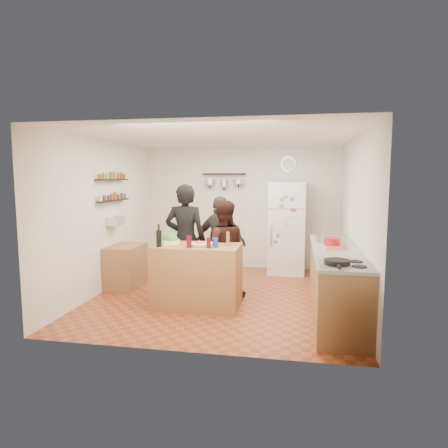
% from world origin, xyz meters
% --- Properties ---
extents(room_shell, '(4.20, 4.20, 4.20)m').
position_xyz_m(room_shell, '(0.00, 0.39, 1.25)').
color(room_shell, brown).
rests_on(room_shell, ground).
extents(prep_island, '(1.25, 0.72, 0.91)m').
position_xyz_m(prep_island, '(-0.28, -0.55, 0.46)').
color(prep_island, '#A0643A').
rests_on(prep_island, floor).
extents(pizza_board, '(0.42, 0.34, 0.02)m').
position_xyz_m(pizza_board, '(-0.20, -0.57, 0.92)').
color(pizza_board, brown).
rests_on(pizza_board, prep_island).
extents(pizza, '(0.34, 0.34, 0.02)m').
position_xyz_m(pizza, '(-0.20, -0.57, 0.94)').
color(pizza, beige).
rests_on(pizza, pizza_board).
extents(salad_bowl, '(0.28, 0.28, 0.06)m').
position_xyz_m(salad_bowl, '(-0.70, -0.50, 0.94)').
color(salad_bowl, white).
rests_on(salad_bowl, prep_island).
extents(wine_bottle, '(0.08, 0.08, 0.23)m').
position_xyz_m(wine_bottle, '(-0.78, -0.77, 1.03)').
color(wine_bottle, black).
rests_on(wine_bottle, prep_island).
extents(wine_glass_near, '(0.07, 0.07, 0.17)m').
position_xyz_m(wine_glass_near, '(-0.33, -0.79, 1.00)').
color(wine_glass_near, '#590717').
rests_on(wine_glass_near, prep_island).
extents(wine_glass_far, '(0.06, 0.06, 0.15)m').
position_xyz_m(wine_glass_far, '(-0.06, -0.75, 0.98)').
color(wine_glass_far, '#630808').
rests_on(wine_glass_far, prep_island).
extents(pepper_mill, '(0.05, 0.05, 0.16)m').
position_xyz_m(pepper_mill, '(0.17, -0.50, 0.99)').
color(pepper_mill, '#935C3D').
rests_on(pepper_mill, prep_island).
extents(salt_canister, '(0.08, 0.08, 0.13)m').
position_xyz_m(salt_canister, '(0.02, -0.67, 0.97)').
color(salt_canister, navy).
rests_on(salt_canister, prep_island).
extents(person_left, '(0.68, 0.47, 1.80)m').
position_xyz_m(person_left, '(-0.61, -0.02, 0.90)').
color(person_left, black).
rests_on(person_left, floor).
extents(person_center, '(0.85, 0.72, 1.53)m').
position_xyz_m(person_center, '(0.01, -0.03, 0.77)').
color(person_center, black).
rests_on(person_center, floor).
extents(person_back, '(1.00, 0.63, 1.58)m').
position_xyz_m(person_back, '(-0.13, 0.49, 0.79)').
color(person_back, '#2D2B28').
rests_on(person_back, floor).
extents(counter_run, '(0.63, 2.63, 0.90)m').
position_xyz_m(counter_run, '(1.70, -0.55, 0.45)').
color(counter_run, '#9E7042').
rests_on(counter_run, floor).
extents(stove_top, '(0.60, 0.62, 0.02)m').
position_xyz_m(stove_top, '(1.70, -1.50, 0.91)').
color(stove_top, white).
rests_on(stove_top, counter_run).
extents(skillet, '(0.29, 0.29, 0.06)m').
position_xyz_m(skillet, '(1.60, -1.55, 0.95)').
color(skillet, black).
rests_on(skillet, stove_top).
extents(sink, '(0.50, 0.80, 0.03)m').
position_xyz_m(sink, '(1.70, 0.30, 0.92)').
color(sink, silver).
rests_on(sink, counter_run).
extents(cutting_board, '(0.30, 0.40, 0.02)m').
position_xyz_m(cutting_board, '(1.70, -0.49, 0.91)').
color(cutting_board, '#995837').
rests_on(cutting_board, counter_run).
extents(red_bowl, '(0.23, 0.23, 0.10)m').
position_xyz_m(red_bowl, '(1.65, -0.20, 0.97)').
color(red_bowl, red).
rests_on(red_bowl, counter_run).
extents(fridge, '(0.70, 0.68, 1.80)m').
position_xyz_m(fridge, '(0.95, 1.75, 0.90)').
color(fridge, white).
rests_on(fridge, floor).
extents(wall_clock, '(0.30, 0.03, 0.30)m').
position_xyz_m(wall_clock, '(0.95, 2.08, 2.15)').
color(wall_clock, silver).
rests_on(wall_clock, back_wall).
extents(spice_shelf_lower, '(0.12, 1.00, 0.02)m').
position_xyz_m(spice_shelf_lower, '(-1.93, 0.20, 1.50)').
color(spice_shelf_lower, black).
rests_on(spice_shelf_lower, left_wall).
extents(spice_shelf_upper, '(0.12, 1.00, 0.02)m').
position_xyz_m(spice_shelf_upper, '(-1.93, 0.20, 1.85)').
color(spice_shelf_upper, black).
rests_on(spice_shelf_upper, left_wall).
extents(produce_basket, '(0.18, 0.35, 0.14)m').
position_xyz_m(produce_basket, '(-1.90, 0.20, 1.15)').
color(produce_basket, silver).
rests_on(produce_basket, left_wall).
extents(side_table, '(0.50, 0.80, 0.73)m').
position_xyz_m(side_table, '(-1.74, 0.21, 0.36)').
color(side_table, olive).
rests_on(side_table, floor).
extents(pot_rack, '(0.90, 0.04, 0.04)m').
position_xyz_m(pot_rack, '(-0.35, 2.00, 1.95)').
color(pot_rack, black).
rests_on(pot_rack, back_wall).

